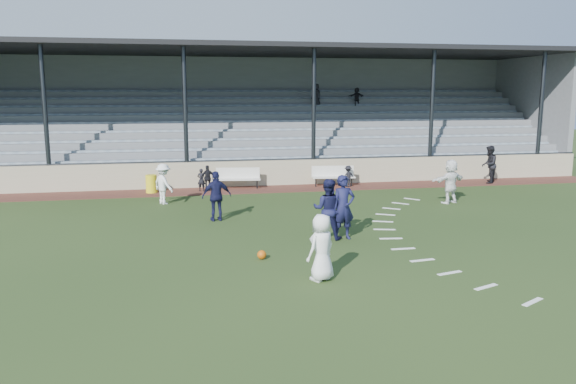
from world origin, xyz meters
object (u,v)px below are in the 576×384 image
Objects in this scene: trash_bin at (151,184)px; football at (262,255)px; bench_right at (333,174)px; player_navy_lead at (343,207)px; bench_left at (238,176)px; official at (489,164)px; player_white_lead at (322,247)px.

football is at bearing -72.75° from trash_bin.
player_navy_lead is (-2.26, -9.35, 0.39)m from bench_right.
trash_bin is 11.27m from football.
player_navy_lead reaches higher than trash_bin.
trash_bin is 0.40× the size of player_navy_lead.
bench_left is 1.12× the size of official.
bench_left is 11.17m from football.
player_navy_lead is (2.20, -9.54, 0.39)m from bench_left.
player_white_lead is 3.88m from player_navy_lead.
trash_bin is at bearing -55.19° from official.
player_navy_lead reaches higher than bench_right.
football is 16.36m from official.
trash_bin is (-8.32, -0.20, -0.17)m from bench_right.
player_navy_lead is at bearing -12.31° from official.
bench_right is 12.06m from football.
player_white_lead reaches higher than bench_right.
football is (3.34, -10.76, -0.29)m from trash_bin.
official reaches higher than trash_bin.
official is (7.65, -0.60, 0.35)m from bench_right.
player_white_lead is (4.49, -12.69, 0.39)m from trash_bin.
bench_left is 1.04× the size of player_navy_lead.
bench_right is at bearing 1.41° from trash_bin.
bench_left is 9.80m from player_navy_lead.
bench_left is 1.28× the size of player_white_lead.
trash_bin reaches higher than football.
player_white_lead is at bearing -59.29° from football.
football is at bearing -156.33° from player_navy_lead.
bench_right is 1.12× the size of official.
player_white_lead reaches higher than bench_left.
official is at bearing 1.80° from bench_right.
player_navy_lead reaches higher than player_white_lead.
official is (12.63, 10.37, 0.81)m from football.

